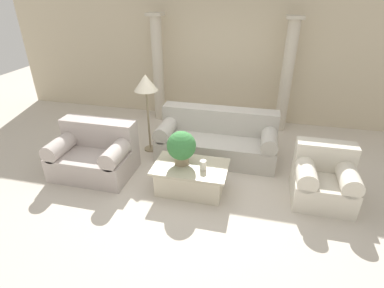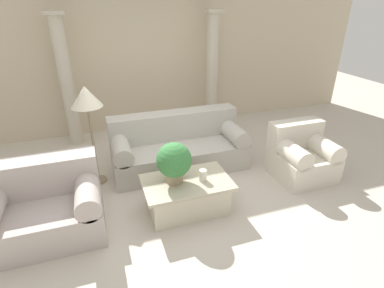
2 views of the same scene
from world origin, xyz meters
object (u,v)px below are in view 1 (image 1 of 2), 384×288
coffee_table (191,177)px  armchair (323,178)px  loveseat (95,153)px  potted_plant (181,147)px  sofa_long (217,139)px  floor_lamp (146,86)px

coffee_table → armchair: armchair is taller
loveseat → armchair: bearing=1.8°
loveseat → armchair: loveseat is taller
coffee_table → potted_plant: size_ratio=2.11×
coffee_table → armchair: (1.91, 0.25, 0.13)m
sofa_long → armchair: 1.91m
armchair → sofa_long: bearing=152.3°
loveseat → floor_lamp: bearing=56.6°
sofa_long → armchair: (1.69, -0.89, 0.01)m
coffee_table → floor_lamp: (-1.06, 1.06, 1.04)m
sofa_long → floor_lamp: 1.57m
loveseat → floor_lamp: 1.43m
sofa_long → coffee_table: 1.17m
loveseat → coffee_table: bearing=-4.8°
coffee_table → floor_lamp: 1.82m
floor_lamp → loveseat: bearing=-123.4°
coffee_table → armchair: bearing=7.5°
sofa_long → loveseat: same height
sofa_long → floor_lamp: (-1.27, -0.08, 0.92)m
floor_lamp → armchair: (2.96, -0.81, -0.90)m
sofa_long → coffee_table: (-0.22, -1.14, -0.12)m
loveseat → armchair: size_ratio=1.52×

